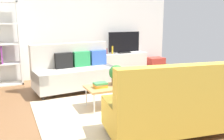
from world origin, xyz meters
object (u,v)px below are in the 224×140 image
object	(u,v)px
storage_trunk	(155,64)
potted_plant	(116,74)
couch_beige	(75,71)
couch_green	(172,106)
vase_0	(105,51)
table_book_0	(100,87)
bottle_0	(112,50)
tv_console	(124,63)
coffee_table	(114,87)
tv	(124,43)

from	to	relation	value
storage_trunk	potted_plant	world-z (taller)	potted_plant
couch_beige	couch_green	world-z (taller)	same
couch_beige	vase_0	size ratio (longest dim) A/B	11.81
couch_beige	table_book_0	world-z (taller)	couch_beige
couch_green	bottle_0	distance (m)	4.01
potted_plant	tv_console	bearing A→B (deg)	61.03
couch_beige	bottle_0	xyz separation A→B (m)	(1.44, 1.08, 0.31)
storage_trunk	table_book_0	distance (m)	3.76
storage_trunk	vase_0	distance (m)	1.76
tv_console	bottle_0	distance (m)	0.59
coffee_table	tv_console	size ratio (longest dim) A/B	0.79
couch_green	couch_beige	bearing A→B (deg)	111.17
couch_beige	coffee_table	size ratio (longest dim) A/B	1.80
couch_green	coffee_table	size ratio (longest dim) A/B	1.82
coffee_table	storage_trunk	distance (m)	3.54
table_book_0	vase_0	size ratio (longest dim) A/B	1.43
storage_trunk	table_book_0	world-z (taller)	table_book_0
potted_plant	vase_0	size ratio (longest dim) A/B	2.30
bottle_0	tv	bearing A→B (deg)	2.89
bottle_0	coffee_table	bearing A→B (deg)	-112.71
coffee_table	tv	xyz separation A→B (m)	(1.45, 2.53, 0.56)
couch_green	tv	distance (m)	4.15
couch_green	vase_0	bearing A→B (deg)	89.50
tv_console	tv	xyz separation A→B (m)	(0.00, -0.02, 0.63)
tv	table_book_0	size ratio (longest dim) A/B	4.17
table_book_0	tv_console	bearing A→B (deg)	55.73
couch_green	storage_trunk	world-z (taller)	couch_green
coffee_table	tv	world-z (taller)	tv
tv_console	bottle_0	world-z (taller)	bottle_0
table_book_0	bottle_0	bearing A→B (deg)	61.89
tv	vase_0	xyz separation A→B (m)	(-0.58, 0.07, -0.23)
couch_beige	bottle_0	distance (m)	1.83
vase_0	couch_green	bearing A→B (deg)	-98.35
tv_console	potted_plant	distance (m)	2.86
couch_beige	coffee_table	world-z (taller)	couch_beige
couch_beige	vase_0	xyz separation A→B (m)	(1.26, 1.17, 0.27)
tv_console	bottle_0	xyz separation A→B (m)	(-0.40, -0.04, 0.44)
couch_green	coffee_table	bearing A→B (deg)	108.91
tv	coffee_table	bearing A→B (deg)	-119.78
potted_plant	bottle_0	bearing A→B (deg)	68.16
table_book_0	vase_0	xyz separation A→B (m)	(1.16, 2.60, 0.29)
couch_beige	coffee_table	bearing A→B (deg)	99.18
tv_console	vase_0	size ratio (longest dim) A/B	8.34
couch_green	storage_trunk	bearing A→B (deg)	67.43
coffee_table	vase_0	xyz separation A→B (m)	(0.87, 2.60, 0.33)
tv	storage_trunk	distance (m)	1.32
couch_green	tv	xyz separation A→B (m)	(1.17, 3.94, 0.51)
vase_0	bottle_0	bearing A→B (deg)	-26.15
storage_trunk	bottle_0	world-z (taller)	bottle_0
couch_beige	potted_plant	xyz separation A→B (m)	(0.46, -1.37, 0.18)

